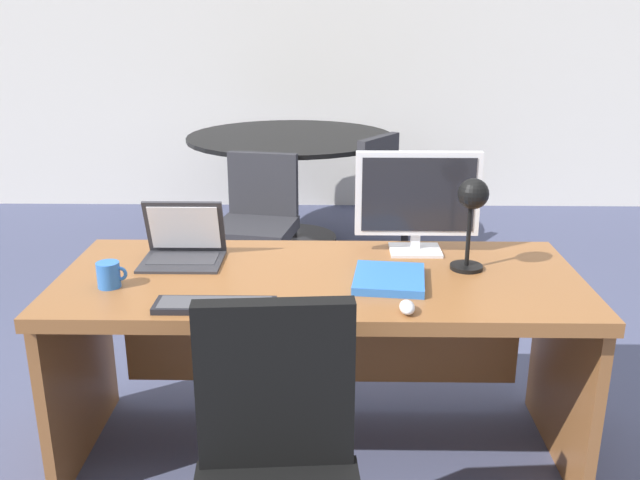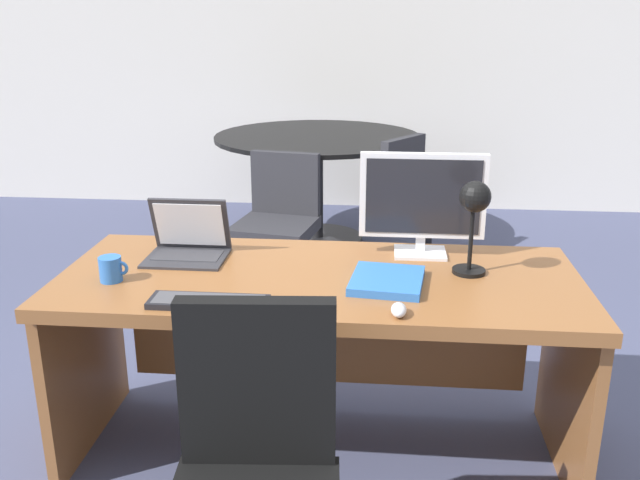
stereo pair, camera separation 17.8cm
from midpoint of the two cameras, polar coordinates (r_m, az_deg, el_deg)
ground at (r=4.13m, az=-0.90°, el=-4.88°), size 12.00×12.00×0.00m
back_wall at (r=5.96m, az=-0.29°, el=16.13°), size 10.00×0.10×2.80m
desk at (r=2.58m, az=-1.99°, el=-6.35°), size 1.87×0.79×0.73m
monitor at (r=2.66m, az=6.22°, el=3.51°), size 0.48×0.16×0.40m
laptop at (r=2.68m, az=-13.14°, el=-0.17°), size 0.30×0.24×0.23m
keyboard at (r=2.23m, az=-11.00°, el=-5.37°), size 0.39×0.12×0.02m
mouse at (r=2.17m, az=4.92°, el=-5.63°), size 0.05×0.09×0.04m
desk_lamp at (r=2.47m, az=10.53°, el=2.81°), size 0.12×0.14×0.35m
book at (r=2.40m, az=3.67°, el=-3.26°), size 0.27×0.30×0.03m
coffee_mug at (r=2.48m, az=-19.11°, el=-2.77°), size 0.10×0.08×0.09m
meeting_table at (r=4.99m, az=-3.46°, el=6.53°), size 1.48×1.48×0.80m
meeting_chair_near at (r=4.23m, az=-6.46°, el=0.30°), size 0.56×0.56×0.82m
meeting_chair_far at (r=4.56m, az=5.39°, el=2.05°), size 0.65×0.64×0.87m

